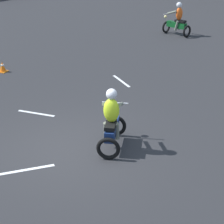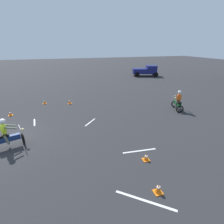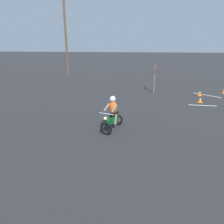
# 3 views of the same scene
# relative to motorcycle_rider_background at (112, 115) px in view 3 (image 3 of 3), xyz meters

# --- Properties ---
(motorcycle_rider_background) EXTENTS (1.55, 1.04, 1.66)m
(motorcycle_rider_background) POSITION_rel_motorcycle_rider_background_xyz_m (0.00, 0.00, 0.00)
(motorcycle_rider_background) COLOR black
(motorcycle_rider_background) RESTS_ON ground
(stop_sign) EXTENTS (0.70, 0.08, 2.30)m
(stop_sign) POSITION_rel_motorcycle_rider_background_xyz_m (7.61, -2.64, 0.91)
(stop_sign) COLOR slate
(stop_sign) RESTS_ON ground
(traffic_cone_near_left) EXTENTS (0.32, 0.32, 0.38)m
(traffic_cone_near_left) POSITION_rel_motorcycle_rider_background_xyz_m (7.15, -6.12, -0.54)
(traffic_cone_near_left) COLOR orange
(traffic_cone_near_left) RESTS_ON ground
(traffic_cone_mid_center) EXTENTS (0.32, 0.32, 0.31)m
(traffic_cone_mid_center) POSITION_rel_motorcycle_rider_background_xyz_m (5.28, -5.63, -0.58)
(traffic_cone_mid_center) COLOR orange
(traffic_cone_mid_center) RESTS_ON ground
(traffic_cone_mid_left) EXTENTS (0.32, 0.32, 0.34)m
(traffic_cone_mid_left) POSITION_rel_motorcycle_rider_background_xyz_m (8.14, -8.30, -0.57)
(traffic_cone_mid_left) COLOR orange
(traffic_cone_mid_left) RESTS_ON ground
(lane_stripe_ne) EXTENTS (1.47, 1.73, 0.01)m
(lane_stripe_ne) POSITION_rel_motorcycle_rider_background_xyz_m (7.34, -6.74, -0.72)
(lane_stripe_ne) COLOR silver
(lane_stripe_ne) RESTS_ON ground
(lane_stripe_n) EXTENTS (0.24, 1.77, 0.01)m
(lane_stripe_n) POSITION_rel_motorcycle_rider_background_xyz_m (4.50, -5.58, -0.72)
(lane_stripe_n) COLOR silver
(lane_stripe_n) RESTS_ON ground
(utility_pole_near) EXTENTS (0.24, 0.24, 8.36)m
(utility_pole_near) POSITION_rel_motorcycle_rider_background_xyz_m (15.36, 6.60, 3.45)
(utility_pole_near) COLOR brown
(utility_pole_near) RESTS_ON ground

